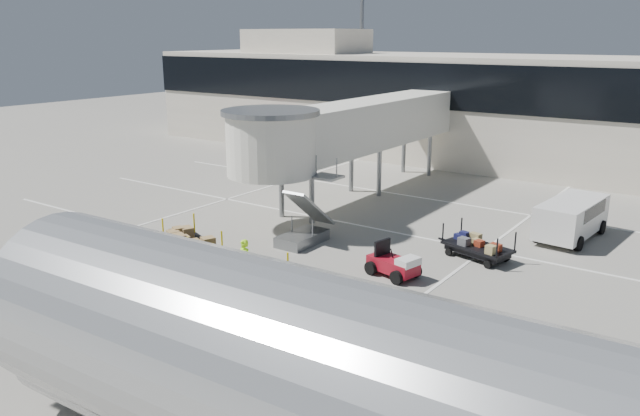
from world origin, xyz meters
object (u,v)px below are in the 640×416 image
(suitcase_cart, at_px, (478,248))
(box_cart_near, at_px, (242,279))
(box_cart_far, at_px, (193,247))
(belt_loader, at_px, (271,143))
(ground_worker, at_px, (244,262))
(baggage_tug, at_px, (394,264))
(minivan, at_px, (572,215))

(suitcase_cart, bearing_deg, box_cart_near, -108.66)
(box_cart_far, relative_size, belt_loader, 0.99)
(box_cart_far, relative_size, ground_worker, 2.25)
(baggage_tug, height_order, box_cart_near, box_cart_near)
(baggage_tug, distance_m, box_cart_far, 8.69)
(box_cart_near, height_order, belt_loader, belt_loader)
(baggage_tug, relative_size, ground_worker, 1.27)
(box_cart_near, height_order, minivan, minivan)
(ground_worker, bearing_deg, box_cart_far, 178.64)
(suitcase_cart, bearing_deg, minivan, 79.93)
(ground_worker, bearing_deg, belt_loader, 136.05)
(baggage_tug, relative_size, box_cart_near, 0.55)
(suitcase_cart, height_order, ground_worker, ground_worker)
(baggage_tug, xyz_separation_m, box_cart_near, (-3.84, -4.93, 0.12))
(baggage_tug, relative_size, belt_loader, 0.56)
(ground_worker, bearing_deg, box_cart_near, -45.61)
(suitcase_cart, relative_size, minivan, 0.73)
(minivan, height_order, belt_loader, belt_loader)
(baggage_tug, distance_m, box_cart_near, 6.25)
(baggage_tug, relative_size, box_cart_far, 0.57)
(suitcase_cart, xyz_separation_m, box_cart_far, (-9.99, -7.35, 0.13))
(box_cart_near, xyz_separation_m, belt_loader, (-18.17, 23.86, 0.09))
(box_cart_near, xyz_separation_m, minivan, (8.41, 14.39, 0.49))
(box_cart_near, height_order, ground_worker, ground_worker)
(box_cart_near, xyz_separation_m, box_cart_far, (-4.14, 1.50, -0.01))
(suitcase_cart, xyz_separation_m, box_cart_near, (-5.84, -8.85, 0.14))
(suitcase_cart, height_order, box_cart_far, box_cart_far)
(suitcase_cart, xyz_separation_m, belt_loader, (-24.01, 15.01, 0.23))
(baggage_tug, xyz_separation_m, minivan, (4.57, 9.46, 0.61))
(baggage_tug, bearing_deg, box_cart_far, -143.50)
(suitcase_cart, relative_size, box_cart_near, 0.89)
(baggage_tug, xyz_separation_m, suitcase_cart, (2.01, 3.92, -0.02))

